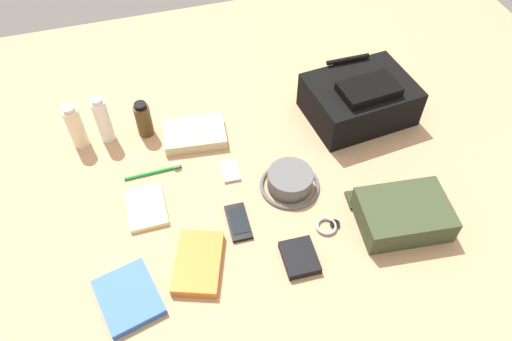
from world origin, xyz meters
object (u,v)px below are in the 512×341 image
(paperback_novel, at_px, (129,297))
(toiletry_pouch, at_px, (402,213))
(toothbrush, at_px, (156,171))
(folded_towel, at_px, (195,134))
(cologne_bottle, at_px, (144,119))
(wallet, at_px, (300,257))
(lotion_bottle, at_px, (76,127))
(backpack, at_px, (359,99))
(notepad, at_px, (146,207))
(wristwatch, at_px, (328,226))
(media_player, at_px, (230,171))
(toothpaste_tube, at_px, (103,120))
(travel_guidebook, at_px, (198,263))
(cell_phone, at_px, (238,222))
(bucket_hat, at_px, (290,181))

(paperback_novel, bearing_deg, toiletry_pouch, 1.40)
(toothbrush, height_order, folded_towel, folded_towel)
(cologne_bottle, bearing_deg, wallet, -61.52)
(cologne_bottle, distance_m, folded_towel, 0.17)
(toiletry_pouch, xyz_separation_m, lotion_bottle, (-0.86, 0.58, 0.04))
(backpack, xyz_separation_m, notepad, (-0.76, -0.20, -0.06))
(cologne_bottle, relative_size, notepad, 0.87)
(wristwatch, bearing_deg, cologne_bottle, 129.91)
(backpack, distance_m, toiletry_pouch, 0.45)
(backpack, height_order, toothbrush, backpack)
(backpack, relative_size, lotion_bottle, 2.25)
(lotion_bottle, xyz_separation_m, media_player, (0.44, -0.26, -0.07))
(toiletry_pouch, xyz_separation_m, cologne_bottle, (-0.65, 0.57, 0.02))
(media_player, bearing_deg, cologne_bottle, 132.21)
(toothpaste_tube, xyz_separation_m, paperback_novel, (-0.01, -0.60, -0.07))
(toiletry_pouch, bearing_deg, backpack, 81.76)
(lotion_bottle, height_order, toothbrush, lotion_bottle)
(cologne_bottle, bearing_deg, folded_towel, -24.58)
(travel_guidebook, xyz_separation_m, cell_phone, (0.14, 0.10, -0.01))
(backpack, distance_m, cologne_bottle, 0.72)
(toiletry_pouch, bearing_deg, lotion_bottle, 146.12)
(cell_phone, distance_m, media_player, 0.19)
(cell_phone, bearing_deg, backpack, 32.04)
(paperback_novel, bearing_deg, cologne_bottle, 77.33)
(bucket_hat, distance_m, folded_towel, 0.37)
(backpack, relative_size, notepad, 2.42)
(cell_phone, xyz_separation_m, toothbrush, (-0.19, 0.26, 0.00))
(toiletry_pouch, relative_size, bucket_hat, 1.46)
(toiletry_pouch, height_order, cell_phone, toiletry_pouch)
(backpack, height_order, lotion_bottle, backpack)
(lotion_bottle, bearing_deg, cell_phone, -47.68)
(wallet, bearing_deg, toothbrush, 130.04)
(toothpaste_tube, bearing_deg, wallet, -53.65)
(toiletry_pouch, height_order, wristwatch, toiletry_pouch)
(cell_phone, distance_m, wristwatch, 0.26)
(cell_phone, height_order, wristwatch, cell_phone)
(paperback_novel, bearing_deg, toothpaste_tube, 89.33)
(cologne_bottle, xyz_separation_m, folded_towel, (0.15, -0.07, -0.04))
(media_player, bearing_deg, wristwatch, -52.29)
(notepad, bearing_deg, travel_guidebook, -64.64)
(toiletry_pouch, height_order, folded_towel, toiletry_pouch)
(lotion_bottle, relative_size, toothpaste_tube, 0.94)
(backpack, xyz_separation_m, travel_guidebook, (-0.65, -0.42, -0.06))
(backpack, distance_m, folded_towel, 0.56)
(toothbrush, bearing_deg, backpack, 5.23)
(backpack, xyz_separation_m, paperback_novel, (-0.84, -0.47, -0.06))
(toiletry_pouch, relative_size, travel_guidebook, 1.23)
(paperback_novel, relative_size, folded_towel, 0.99)
(toothbrush, bearing_deg, wristwatch, -38.11)
(notepad, xyz_separation_m, folded_towel, (0.20, 0.25, 0.01))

